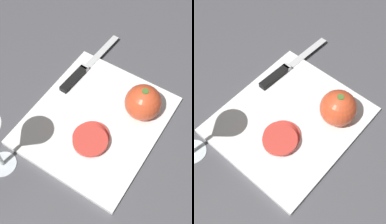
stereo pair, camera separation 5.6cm
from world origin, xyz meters
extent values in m
plane|color=#4C4C51|center=(0.00, 0.00, 0.00)|extent=(3.00, 3.00, 0.00)
cube|color=white|center=(0.01, -0.02, 0.01)|extent=(0.34, 0.30, 0.01)
sphere|color=#DB4C28|center=(-0.06, 0.06, 0.06)|extent=(0.09, 0.09, 0.09)
cylinder|color=#47702D|center=(-0.06, 0.06, 0.09)|extent=(0.02, 0.02, 0.01)
cube|color=silver|center=(-0.18, -0.13, 0.01)|extent=(0.15, 0.03, 0.00)
cube|color=silver|center=(-0.10, -0.13, 0.02)|extent=(0.01, 0.02, 0.01)
cube|color=black|center=(-0.06, -0.13, 0.02)|extent=(0.09, 0.02, 0.01)
cylinder|color=#D63D33|center=(0.06, 0.00, 0.02)|extent=(0.08, 0.08, 0.01)
cylinder|color=#D63D33|center=(0.07, 0.00, 0.02)|extent=(0.08, 0.08, 0.01)
cylinder|color=#D63D33|center=(0.07, 0.01, 0.03)|extent=(0.08, 0.08, 0.01)
camera|label=1|loc=(0.34, 0.20, 0.64)|focal=50.00mm
camera|label=2|loc=(0.31, 0.24, 0.64)|focal=50.00mm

